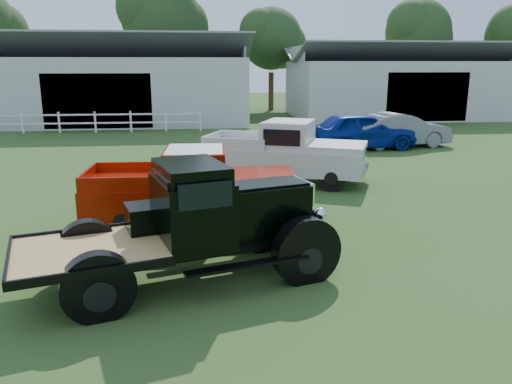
{
  "coord_description": "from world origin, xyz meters",
  "views": [
    {
      "loc": [
        -0.99,
        -9.52,
        3.82
      ],
      "look_at": [
        0.2,
        1.2,
        1.05
      ],
      "focal_mm": 35.0,
      "sensor_mm": 36.0,
      "label": 1
    }
  ],
  "objects_px": {
    "white_pickup": "(285,152)",
    "misc_car_grey": "(399,130)",
    "vintage_flatbed": "(187,224)",
    "misc_car_blue": "(361,131)",
    "red_pickup": "(192,187)"
  },
  "relations": [
    {
      "from": "vintage_flatbed",
      "to": "misc_car_blue",
      "type": "bearing_deg",
      "value": 44.36
    },
    {
      "from": "white_pickup",
      "to": "misc_car_grey",
      "type": "height_order",
      "value": "white_pickup"
    },
    {
      "from": "vintage_flatbed",
      "to": "misc_car_blue",
      "type": "height_order",
      "value": "vintage_flatbed"
    },
    {
      "from": "white_pickup",
      "to": "misc_car_blue",
      "type": "relative_size",
      "value": 1.08
    },
    {
      "from": "white_pickup",
      "to": "misc_car_blue",
      "type": "xyz_separation_m",
      "value": [
        4.58,
        6.12,
        -0.14
      ]
    },
    {
      "from": "red_pickup",
      "to": "misc_car_blue",
      "type": "height_order",
      "value": "red_pickup"
    },
    {
      "from": "vintage_flatbed",
      "to": "red_pickup",
      "type": "height_order",
      "value": "vintage_flatbed"
    },
    {
      "from": "white_pickup",
      "to": "misc_car_grey",
      "type": "bearing_deg",
      "value": 67.56
    },
    {
      "from": "white_pickup",
      "to": "misc_car_grey",
      "type": "xyz_separation_m",
      "value": [
        6.57,
        6.52,
        -0.2
      ]
    },
    {
      "from": "vintage_flatbed",
      "to": "white_pickup",
      "type": "height_order",
      "value": "vintage_flatbed"
    },
    {
      "from": "red_pickup",
      "to": "misc_car_grey",
      "type": "xyz_separation_m",
      "value": [
        9.57,
        10.79,
        -0.15
      ]
    },
    {
      "from": "red_pickup",
      "to": "white_pickup",
      "type": "bearing_deg",
      "value": 57.0
    },
    {
      "from": "misc_car_grey",
      "to": "white_pickup",
      "type": "bearing_deg",
      "value": 124.35
    },
    {
      "from": "vintage_flatbed",
      "to": "misc_car_grey",
      "type": "xyz_separation_m",
      "value": [
        9.61,
        14.13,
        -0.29
      ]
    },
    {
      "from": "misc_car_blue",
      "to": "misc_car_grey",
      "type": "bearing_deg",
      "value": -84.23
    }
  ]
}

